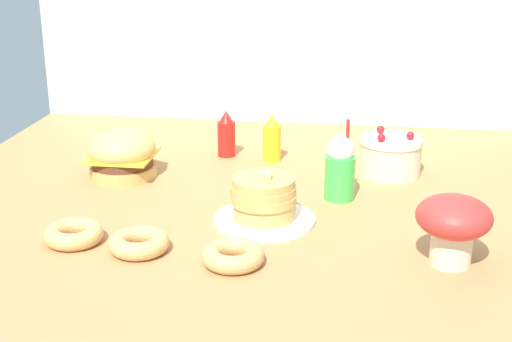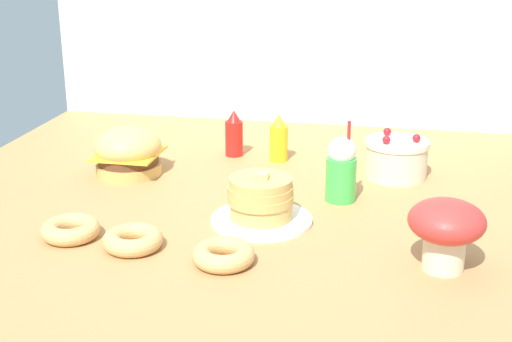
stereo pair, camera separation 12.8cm
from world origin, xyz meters
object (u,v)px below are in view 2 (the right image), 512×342
object	(u,v)px
donut_pink_glaze	(71,229)
ketchup_bottle	(234,135)
burger	(128,152)
mushroom_stool	(446,227)
layer_cake	(396,158)
mustard_bottle	(279,139)
donut_chocolate	(133,239)
pancake_stack	(261,202)
donut_vanilla	(223,254)
cream_soda_cup	(341,169)

from	to	relation	value
donut_pink_glaze	ketchup_bottle	bearing A→B (deg)	71.33
donut_pink_glaze	burger	bearing A→B (deg)	93.80
burger	mushroom_stool	distance (m)	1.24
layer_cake	mustard_bottle	xyz separation A→B (m)	(-0.45, 0.10, 0.01)
donut_chocolate	pancake_stack	bearing A→B (deg)	39.06
donut_chocolate	donut_vanilla	bearing A→B (deg)	-8.96
pancake_stack	mushroom_stool	bearing A→B (deg)	-22.04
cream_soda_cup	mushroom_stool	distance (m)	0.55
cream_soda_cup	donut_chocolate	distance (m)	0.74
donut_chocolate	mushroom_stool	world-z (taller)	mushroom_stool
donut_vanilla	mustard_bottle	bearing A→B (deg)	90.20
mustard_bottle	donut_chocolate	xyz separation A→B (m)	(-0.27, -0.87, -0.06)
mustard_bottle	cream_soda_cup	size ratio (longest dim) A/B	0.67
cream_soda_cup	donut_chocolate	bearing A→B (deg)	-138.01
donut_pink_glaze	layer_cake	bearing A→B (deg)	38.31
burger	ketchup_bottle	xyz separation A→B (m)	(0.33, 0.29, 0.00)
donut_chocolate	mushroom_stool	size ratio (longest dim) A/B	0.85
pancake_stack	layer_cake	bearing A→B (deg)	51.47
pancake_stack	layer_cake	size ratio (longest dim) A/B	1.36
ketchup_bottle	donut_pink_glaze	xyz separation A→B (m)	(-0.29, -0.87, -0.06)
layer_cake	ketchup_bottle	distance (m)	0.65
layer_cake	ketchup_bottle	xyz separation A→B (m)	(-0.63, 0.13, 0.01)
ketchup_bottle	cream_soda_cup	distance (m)	0.61
ketchup_bottle	pancake_stack	bearing A→B (deg)	-70.00
pancake_stack	mustard_bottle	size ratio (longest dim) A/B	1.70
burger	donut_vanilla	bearing A→B (deg)	-51.36
donut_vanilla	layer_cake	bearing A→B (deg)	61.08
layer_cake	mushroom_stool	world-z (taller)	mushroom_stool
mustard_bottle	donut_vanilla	distance (m)	0.91
burger	pancake_stack	world-z (taller)	burger
donut_pink_glaze	pancake_stack	bearing A→B (deg)	23.45
mustard_bottle	ketchup_bottle	bearing A→B (deg)	170.29
mushroom_stool	donut_pink_glaze	bearing A→B (deg)	-179.45
pancake_stack	mushroom_stool	world-z (taller)	mushroom_stool
burger	cream_soda_cup	distance (m)	0.80
layer_cake	cream_soda_cup	bearing A→B (deg)	-122.86
donut_pink_glaze	donut_vanilla	bearing A→B (deg)	-8.96
donut_vanilla	mushroom_stool	distance (m)	0.60
burger	cream_soda_cup	bearing A→B (deg)	-8.26
layer_cake	cream_soda_cup	world-z (taller)	cream_soda_cup
cream_soda_cup	layer_cake	bearing A→B (deg)	57.14
layer_cake	donut_chocolate	size ratio (longest dim) A/B	1.34
donut_chocolate	cream_soda_cup	bearing A→B (deg)	41.99
pancake_stack	donut_pink_glaze	distance (m)	0.57
ketchup_bottle	mushroom_stool	world-z (taller)	mushroom_stool
layer_cake	donut_chocolate	distance (m)	1.05
cream_soda_cup	donut_vanilla	distance (m)	0.60
layer_cake	mustard_bottle	distance (m)	0.46
pancake_stack	donut_pink_glaze	bearing A→B (deg)	-156.55
mushroom_stool	cream_soda_cup	bearing A→B (deg)	124.92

